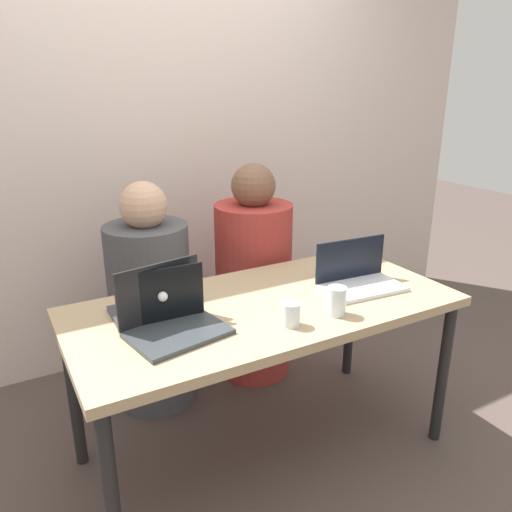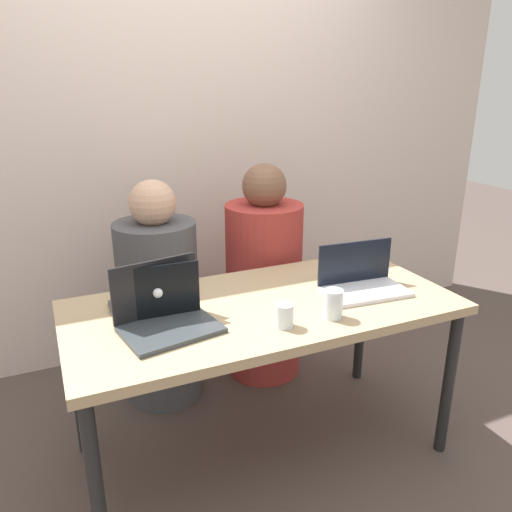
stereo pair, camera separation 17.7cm
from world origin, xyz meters
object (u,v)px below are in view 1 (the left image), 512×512
(laptop_back_left, at_px, (157,305))
(laptop_front_left, at_px, (171,318))
(person_on_right, at_px, (253,284))
(laptop_front_right, at_px, (358,278))
(person_on_left, at_px, (151,309))
(water_glass_center, at_px, (291,316))
(water_glass_right, at_px, (337,303))

(laptop_back_left, bearing_deg, laptop_front_left, 95.06)
(person_on_right, height_order, laptop_front_right, person_on_right)
(person_on_left, relative_size, laptop_back_left, 3.53)
(person_on_right, bearing_deg, laptop_back_left, 26.09)
(laptop_back_left, bearing_deg, person_on_right, -141.51)
(water_glass_center, bearing_deg, water_glass_right, -2.47)
(laptop_front_right, distance_m, laptop_front_left, 0.86)
(laptop_front_right, relative_size, water_glass_right, 3.23)
(laptop_front_right, relative_size, laptop_back_left, 1.12)
(water_glass_center, bearing_deg, person_on_left, 108.03)
(laptop_front_right, bearing_deg, water_glass_right, -141.75)
(person_on_right, height_order, water_glass_right, person_on_right)
(person_on_left, height_order, water_glass_right, person_on_left)
(water_glass_center, bearing_deg, laptop_front_right, 19.63)
(person_on_right, distance_m, water_glass_center, 0.94)
(laptop_front_right, height_order, laptop_back_left, laptop_back_left)
(person_on_right, bearing_deg, water_glass_right, 72.16)
(laptop_back_left, xyz_separation_m, water_glass_center, (0.41, -0.31, -0.01))
(water_glass_right, bearing_deg, laptop_front_right, 34.08)
(laptop_front_right, height_order, laptop_front_left, laptop_front_left)
(laptop_front_right, bearing_deg, person_on_left, 141.17)
(person_on_left, bearing_deg, person_on_right, -178.72)
(person_on_left, distance_m, water_glass_right, 1.02)
(laptop_front_right, xyz_separation_m, water_glass_center, (-0.46, -0.16, -0.01))
(person_on_right, relative_size, laptop_front_right, 3.27)
(person_on_left, xyz_separation_m, laptop_back_left, (-0.13, -0.54, 0.27))
(person_on_left, bearing_deg, laptop_back_left, 77.33)
(person_on_right, bearing_deg, person_on_left, -10.75)
(laptop_back_left, height_order, water_glass_right, laptop_back_left)
(laptop_back_left, height_order, laptop_front_left, laptop_front_left)
(water_glass_right, bearing_deg, laptop_back_left, 152.68)
(laptop_front_left, height_order, water_glass_center, laptop_front_left)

